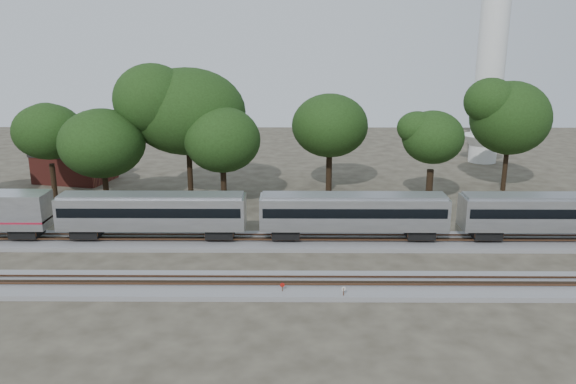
{
  "coord_description": "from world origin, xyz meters",
  "views": [
    {
      "loc": [
        3.78,
        -44.69,
        18.92
      ],
      "look_at": [
        3.42,
        5.0,
        5.4
      ],
      "focal_mm": 35.0,
      "sensor_mm": 36.0,
      "label": 1
    }
  ],
  "objects": [
    {
      "name": "ground",
      "position": [
        0.0,
        0.0,
        0.0
      ],
      "size": [
        160.0,
        160.0,
        0.0
      ],
      "primitive_type": "plane",
      "color": "#383328",
      "rests_on": "ground"
    },
    {
      "name": "track_far",
      "position": [
        0.0,
        6.0,
        0.21
      ],
      "size": [
        160.0,
        5.0,
        0.73
      ],
      "color": "slate",
      "rests_on": "ground"
    },
    {
      "name": "track_near",
      "position": [
        0.0,
        -4.0,
        0.21
      ],
      "size": [
        160.0,
        5.0,
        0.73
      ],
      "color": "slate",
      "rests_on": "ground"
    },
    {
      "name": "train",
      "position": [
        28.76,
        6.0,
        3.24
      ],
      "size": [
        129.78,
        3.16,
        4.66
      ],
      "color": "silver",
      "rests_on": "ground"
    },
    {
      "name": "switch_stand_red",
      "position": [
        3.06,
        -5.45,
        0.69
      ],
      "size": [
        0.34,
        0.08,
        1.08
      ],
      "rotation": [
        0.0,
        0.0,
        0.16
      ],
      "color": "#512D19",
      "rests_on": "ground"
    },
    {
      "name": "switch_stand_white",
      "position": [
        7.66,
        -6.16,
        0.71
      ],
      "size": [
        0.34,
        0.15,
        1.11
      ],
      "rotation": [
        0.0,
        0.0,
        0.35
      ],
      "color": "#512D19",
      "rests_on": "ground"
    },
    {
      "name": "switch_lever",
      "position": [
        8.1,
        -5.41,
        0.15
      ],
      "size": [
        0.52,
        0.34,
        0.3
      ],
      "primitive_type": "cube",
      "rotation": [
        0.0,
        0.0,
        0.07
      ],
      "color": "#512D19",
      "rests_on": "ground"
    },
    {
      "name": "brick_building",
      "position": [
        -26.2,
        30.65,
        2.31
      ],
      "size": [
        10.83,
        8.71,
        4.59
      ],
      "rotation": [
        0.0,
        0.0,
        -0.22
      ],
      "color": "maroon",
      "rests_on": "ground"
    },
    {
      "name": "tree_1",
      "position": [
        -25.0,
        20.72,
        8.43
      ],
      "size": [
        8.59,
        8.59,
        12.11
      ],
      "color": "black",
      "rests_on": "ground"
    },
    {
      "name": "tree_2",
      "position": [
        -17.68,
        17.63,
        7.6
      ],
      "size": [
        7.74,
        7.74,
        10.92
      ],
      "color": "black",
      "rests_on": "ground"
    },
    {
      "name": "tree_3",
      "position": [
        -8.61,
        21.49,
        10.72
      ],
      "size": [
        10.9,
        10.9,
        15.37
      ],
      "color": "black",
      "rests_on": "ground"
    },
    {
      "name": "tree_4",
      "position": [
        -4.12,
        18.0,
        7.97
      ],
      "size": [
        8.12,
        8.12,
        11.44
      ],
      "color": "black",
      "rests_on": "ground"
    },
    {
      "name": "tree_5",
      "position": [
        8.54,
        25.6,
        8.47
      ],
      "size": [
        8.63,
        8.63,
        12.16
      ],
      "color": "black",
      "rests_on": "ground"
    },
    {
      "name": "tree_6",
      "position": [
        19.79,
        18.56,
        8.18
      ],
      "size": [
        8.33,
        8.33,
        11.75
      ],
      "color": "black",
      "rests_on": "ground"
    },
    {
      "name": "tree_7",
      "position": [
        31.21,
        25.9,
        9.4
      ],
      "size": [
        9.57,
        9.57,
        13.49
      ],
      "color": "black",
      "rests_on": "ground"
    }
  ]
}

